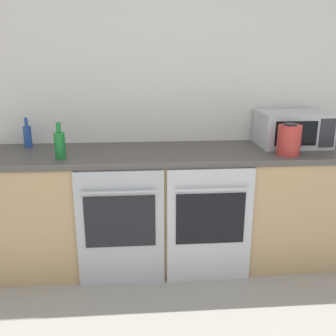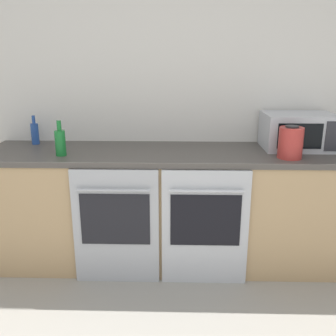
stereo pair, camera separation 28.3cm
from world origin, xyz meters
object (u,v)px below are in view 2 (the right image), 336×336
bottle_blue (35,133)px  microwave (298,131)px  oven_left (116,227)px  oven_right (205,228)px  bottle_green (60,142)px  kettle (291,143)px

bottle_blue → microwave: bearing=-2.5°
oven_left → oven_right: (0.62, 0.00, 0.00)m
microwave → oven_right: bearing=-147.6°
bottle_blue → oven_left: bearing=-37.4°
bottle_green → bottle_blue: size_ratio=1.09×
oven_right → microwave: size_ratio=1.61×
oven_right → kettle: (0.58, 0.17, 0.57)m
bottle_green → microwave: bearing=8.7°
bottle_green → bottle_blue: 0.48m
oven_right → bottle_blue: (-1.34, 0.55, 0.55)m
oven_left → bottle_green: bearing=154.6°
oven_left → kettle: kettle is taller
oven_right → bottle_green: (-1.02, 0.19, 0.56)m
oven_left → bottle_green: 0.71m
oven_right → microwave: microwave is taller
bottle_blue → kettle: bottle_blue is taller
kettle → bottle_green: bearing=179.1°
microwave → kettle: 0.33m
bottle_green → bottle_blue: bottle_green is taller
microwave → bottle_green: (-1.75, -0.27, -0.04)m
microwave → bottle_blue: (-2.06, 0.09, -0.04)m
oven_right → bottle_blue: 1.55m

